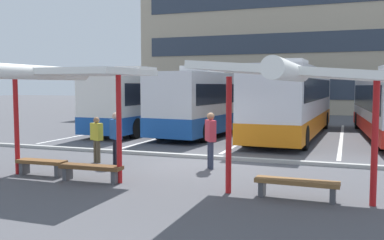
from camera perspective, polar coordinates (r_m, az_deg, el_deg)
ground_plane at (r=13.99m, az=1.03°, el=-6.05°), size 160.00×160.00×0.00m
terminal_building at (r=45.95m, az=14.64°, el=14.20°), size 30.60×11.89×23.41m
coach_bus_0 at (r=24.74m, az=-5.98°, el=2.45°), size 2.52×10.53×3.61m
coach_bus_1 at (r=23.12m, az=2.74°, el=2.26°), size 3.60×10.61×3.57m
coach_bus_2 at (r=22.33m, az=13.36°, el=2.38°), size 3.11×12.55×3.81m
lane_stripe_0 at (r=25.99m, az=-10.04°, el=-1.16°), size 0.16×14.00×0.01m
lane_stripe_1 at (r=24.15m, az=-1.27°, el=-1.52°), size 0.16×14.00×0.01m
lane_stripe_2 at (r=22.96m, az=8.67°, el=-1.90°), size 0.16×14.00×0.01m
lane_stripe_3 at (r=22.52m, az=19.34°, el=-2.23°), size 0.16×14.00×0.01m
waiting_shelter_0 at (r=12.09m, az=-17.50°, el=5.77°), size 4.39×4.86×3.10m
bench_0 at (r=13.11m, az=-19.45°, el=-5.57°), size 1.52×0.48×0.45m
bench_1 at (r=11.89m, az=-13.32°, el=-6.42°), size 1.78×0.51×0.45m
waiting_shelter_1 at (r=9.61m, az=13.91°, el=5.87°), size 4.23×5.28×3.11m
bench_2 at (r=10.12m, az=13.79°, el=-8.36°), size 1.90×0.48×0.45m
platform_kerb at (r=15.16m, az=2.59°, el=-4.99°), size 44.00×0.24×0.12m
waiting_passenger_0 at (r=14.66m, az=-12.62°, el=-2.21°), size 0.50×0.38×1.54m
waiting_passenger_1 at (r=13.24m, az=2.49°, el=-2.16°), size 0.47×0.54×1.76m
waiting_passenger_2 at (r=14.12m, az=-10.14°, el=-1.91°), size 0.53×0.46×1.72m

